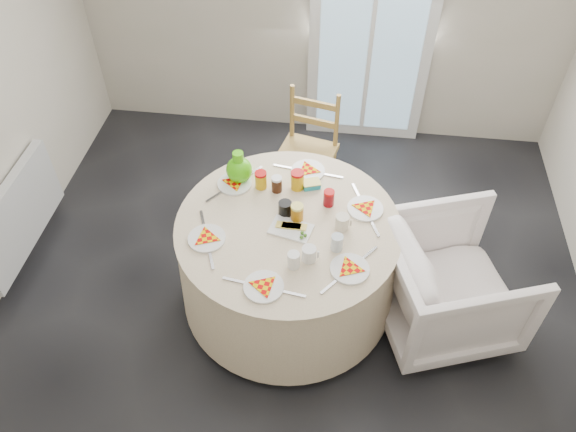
# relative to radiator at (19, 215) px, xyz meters

# --- Properties ---
(floor) EXTENTS (4.00, 4.00, 0.00)m
(floor) POSITION_rel_radiator_xyz_m (1.94, -0.20, -0.38)
(floor) COLOR black
(floor) RESTS_ON ground
(glass_door) EXTENTS (1.00, 0.08, 2.10)m
(glass_door) POSITION_rel_radiator_xyz_m (2.34, 1.75, 0.67)
(glass_door) COLOR silver
(glass_door) RESTS_ON floor
(radiator) EXTENTS (0.07, 1.00, 0.55)m
(radiator) POSITION_rel_radiator_xyz_m (0.00, 0.00, 0.00)
(radiator) COLOR silver
(radiator) RESTS_ON floor
(table) EXTENTS (1.40, 1.40, 0.71)m
(table) POSITION_rel_radiator_xyz_m (1.91, -0.17, -0.01)
(table) COLOR beige
(table) RESTS_ON floor
(wooden_chair) EXTENTS (0.49, 0.48, 0.92)m
(wooden_chair) POSITION_rel_radiator_xyz_m (1.92, 0.83, 0.09)
(wooden_chair) COLOR olive
(wooden_chair) RESTS_ON floor
(armchair) EXTENTS (0.98, 1.02, 0.83)m
(armchair) POSITION_rel_radiator_xyz_m (2.93, -0.22, 0.01)
(armchair) COLOR white
(armchair) RESTS_ON floor
(place_settings) EXTENTS (1.36, 1.36, 0.02)m
(place_settings) POSITION_rel_radiator_xyz_m (1.91, -0.17, 0.39)
(place_settings) COLOR white
(place_settings) RESTS_ON table
(jar_cluster) EXTENTS (0.54, 0.35, 0.15)m
(jar_cluster) POSITION_rel_radiator_xyz_m (1.91, 0.08, 0.44)
(jar_cluster) COLOR brown
(jar_cluster) RESTS_ON table
(butter_tub) EXTENTS (0.13, 0.11, 0.04)m
(butter_tub) POSITION_rel_radiator_xyz_m (2.02, 0.17, 0.41)
(butter_tub) COLOR teal
(butter_tub) RESTS_ON table
(green_pitcher) EXTENTS (0.20, 0.20, 0.22)m
(green_pitcher) POSITION_rel_radiator_xyz_m (1.55, 0.18, 0.49)
(green_pitcher) COLOR #46C90B
(green_pitcher) RESTS_ON table
(cheese_platter) EXTENTS (0.28, 0.21, 0.03)m
(cheese_platter) POSITION_rel_radiator_xyz_m (1.93, -0.22, 0.39)
(cheese_platter) COLOR white
(cheese_platter) RESTS_ON table
(mugs_glasses) EXTENTS (0.80, 0.80, 0.11)m
(mugs_glasses) POSITION_rel_radiator_xyz_m (2.06, -0.21, 0.43)
(mugs_glasses) COLOR gray
(mugs_glasses) RESTS_ON table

